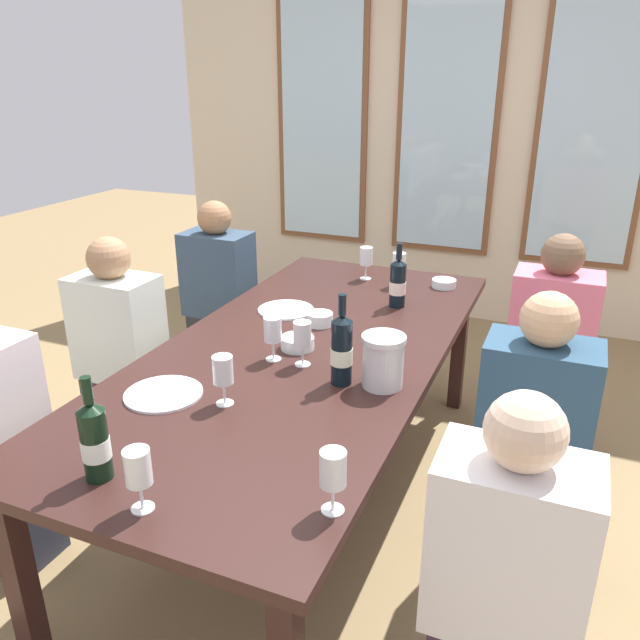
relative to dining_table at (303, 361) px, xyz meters
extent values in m
plane|color=olive|center=(0.00, 0.00, -0.68)|extent=(12.00, 12.00, 0.00)
cube|color=beige|center=(0.00, 2.53, 0.77)|extent=(4.28, 0.06, 2.90)
cube|color=brown|center=(-0.95, 2.49, 0.77)|extent=(0.72, 0.03, 1.88)
cube|color=silver|center=(-0.95, 2.47, 0.77)|extent=(0.64, 0.01, 1.80)
cube|color=brown|center=(0.00, 2.49, 0.77)|extent=(0.72, 0.03, 1.88)
cube|color=silver|center=(0.00, 2.47, 0.77)|extent=(0.64, 0.01, 1.80)
cube|color=brown|center=(0.95, 2.49, 0.77)|extent=(0.72, 0.03, 1.88)
cube|color=silver|center=(0.95, 2.47, 0.77)|extent=(0.64, 0.01, 1.80)
cube|color=#321B18|center=(0.00, 0.00, 0.04)|extent=(1.08, 2.38, 0.04)
cube|color=#321B18|center=(-0.44, -1.09, -0.33)|extent=(0.07, 0.07, 0.70)
cube|color=#321B18|center=(-0.44, 1.09, -0.33)|extent=(0.07, 0.07, 0.70)
cube|color=#321B18|center=(0.44, 1.09, -0.33)|extent=(0.07, 0.07, 0.70)
cylinder|color=white|center=(-0.24, 0.34, 0.07)|extent=(0.26, 0.26, 0.01)
cylinder|color=white|center=(-0.27, -0.55, 0.07)|extent=(0.27, 0.27, 0.01)
cylinder|color=silver|center=(0.39, -0.19, 0.15)|extent=(0.14, 0.14, 0.17)
cylinder|color=silver|center=(0.39, -0.19, 0.24)|extent=(0.16, 0.16, 0.02)
cylinder|color=black|center=(-0.16, -1.01, 0.17)|extent=(0.08, 0.08, 0.21)
cone|color=black|center=(-0.16, -1.01, 0.28)|extent=(0.08, 0.08, 0.02)
cylinder|color=black|center=(-0.16, -1.01, 0.33)|extent=(0.03, 0.03, 0.08)
cylinder|color=white|center=(-0.16, -1.01, 0.16)|extent=(0.08, 0.08, 0.06)
cylinder|color=black|center=(0.22, 0.60, 0.17)|extent=(0.07, 0.07, 0.20)
cone|color=black|center=(0.22, 0.60, 0.28)|extent=(0.07, 0.07, 0.02)
cylinder|color=black|center=(0.22, 0.60, 0.33)|extent=(0.03, 0.03, 0.08)
cylinder|color=#F3DECF|center=(0.22, 0.60, 0.16)|extent=(0.08, 0.08, 0.06)
cylinder|color=black|center=(0.25, -0.23, 0.18)|extent=(0.07, 0.07, 0.23)
cone|color=black|center=(0.25, -0.23, 0.31)|extent=(0.07, 0.07, 0.02)
cylinder|color=black|center=(0.25, -0.23, 0.36)|extent=(0.03, 0.03, 0.08)
cylinder|color=#ECF0CD|center=(0.25, -0.23, 0.17)|extent=(0.08, 0.08, 0.06)
cylinder|color=white|center=(0.36, 0.96, 0.08)|extent=(0.12, 0.12, 0.04)
cylinder|color=white|center=(-0.03, 0.25, 0.09)|extent=(0.12, 0.12, 0.05)
cylinder|color=white|center=(-0.01, -0.02, 0.09)|extent=(0.13, 0.13, 0.05)
cylinder|color=white|center=(-0.05, 0.94, 0.07)|extent=(0.06, 0.06, 0.00)
cylinder|color=white|center=(-0.05, 0.94, 0.11)|extent=(0.01, 0.01, 0.07)
cylinder|color=white|center=(-0.05, 0.94, 0.19)|extent=(0.07, 0.07, 0.09)
cylinder|color=white|center=(0.04, -1.07, 0.07)|extent=(0.06, 0.06, 0.00)
cylinder|color=white|center=(0.04, -1.07, 0.11)|extent=(0.01, 0.01, 0.07)
cylinder|color=white|center=(0.04, -1.07, 0.19)|extent=(0.07, 0.07, 0.09)
cylinder|color=#590C19|center=(0.04, -1.07, 0.16)|extent=(0.06, 0.06, 0.04)
cylinder|color=white|center=(-0.05, -0.15, 0.07)|extent=(0.06, 0.06, 0.00)
cylinder|color=white|center=(-0.05, -0.15, 0.11)|extent=(0.01, 0.01, 0.07)
cylinder|color=white|center=(-0.05, -0.15, 0.19)|extent=(0.07, 0.07, 0.09)
cylinder|color=white|center=(0.14, 0.89, 0.07)|extent=(0.06, 0.06, 0.00)
cylinder|color=white|center=(0.14, 0.89, 0.11)|extent=(0.01, 0.01, 0.07)
cylinder|color=white|center=(0.14, 0.89, 0.19)|extent=(0.07, 0.07, 0.09)
cylinder|color=white|center=(-0.05, -0.52, 0.07)|extent=(0.06, 0.06, 0.00)
cylinder|color=white|center=(-0.05, -0.52, 0.11)|extent=(0.01, 0.01, 0.07)
cylinder|color=white|center=(-0.05, -0.52, 0.19)|extent=(0.07, 0.07, 0.09)
cylinder|color=white|center=(0.07, -0.15, 0.07)|extent=(0.06, 0.06, 0.00)
cylinder|color=white|center=(0.07, -0.15, 0.11)|extent=(0.01, 0.01, 0.07)
cylinder|color=white|center=(0.07, -0.15, 0.19)|extent=(0.07, 0.07, 0.09)
cylinder|color=#590C19|center=(0.07, -0.15, 0.16)|extent=(0.06, 0.06, 0.04)
cylinder|color=white|center=(0.48, -0.89, 0.07)|extent=(0.06, 0.06, 0.00)
cylinder|color=white|center=(0.48, -0.89, 0.11)|extent=(0.01, 0.01, 0.07)
cylinder|color=white|center=(0.48, -0.89, 0.19)|extent=(0.07, 0.07, 0.09)
cylinder|color=maroon|center=(0.48, -0.89, 0.16)|extent=(0.06, 0.06, 0.03)
cube|color=#2D313F|center=(-0.91, -0.75, -0.45)|extent=(0.32, 0.24, 0.45)
cube|color=white|center=(0.91, -0.79, 0.01)|extent=(0.38, 0.24, 0.48)
sphere|color=beige|center=(0.91, -0.79, 0.34)|extent=(0.19, 0.19, 0.19)
cube|color=#26292E|center=(-0.91, 0.84, -0.45)|extent=(0.32, 0.24, 0.45)
cube|color=#32475D|center=(-0.91, 0.84, 0.01)|extent=(0.38, 0.24, 0.48)
sphere|color=#9E6E4A|center=(-0.91, 0.84, 0.34)|extent=(0.19, 0.19, 0.19)
cube|color=#2D2A2D|center=(0.91, 0.79, -0.45)|extent=(0.32, 0.24, 0.45)
cube|color=#EB6A85|center=(0.91, 0.79, 0.01)|extent=(0.38, 0.24, 0.48)
sphere|color=brown|center=(0.91, 0.79, 0.34)|extent=(0.19, 0.19, 0.19)
cube|color=#342432|center=(-0.91, -0.03, -0.45)|extent=(0.32, 0.24, 0.45)
cube|color=silver|center=(-0.91, -0.03, 0.01)|extent=(0.38, 0.24, 0.48)
sphere|color=#9F7451|center=(-0.91, -0.03, 0.34)|extent=(0.19, 0.19, 0.19)
cube|color=#2C363E|center=(0.91, -0.05, -0.45)|extent=(0.32, 0.24, 0.45)
cube|color=navy|center=(0.91, -0.05, 0.01)|extent=(0.38, 0.24, 0.48)
sphere|color=tan|center=(0.91, -0.05, 0.34)|extent=(0.19, 0.19, 0.19)
camera|label=1|loc=(0.95, -2.10, 1.10)|focal=35.21mm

